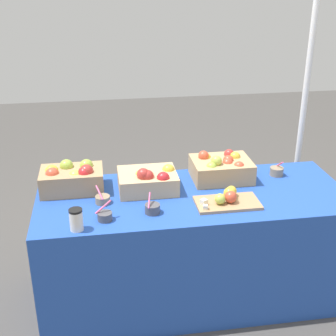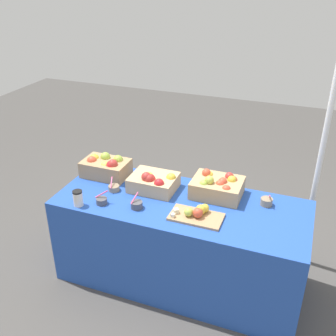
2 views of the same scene
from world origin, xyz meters
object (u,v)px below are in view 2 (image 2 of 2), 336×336
apple_crate_middle (154,182)px  sample_bowl_near (267,202)px  apple_crate_left (106,167)px  apple_crate_right (217,186)px  sample_bowl_extra (114,188)px  sample_bowl_mid (137,205)px  coffee_cup (78,198)px  cutting_board_front (197,214)px  tent_pole (322,152)px  sample_bowl_far (102,201)px

apple_crate_middle → sample_bowl_near: size_ratio=3.25×
apple_crate_left → apple_crate_right: size_ratio=1.01×
apple_crate_right → sample_bowl_extra: bearing=-164.0°
sample_bowl_mid → coffee_cup: size_ratio=0.91×
cutting_board_front → tent_pole: 1.09m
sample_bowl_far → sample_bowl_extra: size_ratio=1.07×
apple_crate_middle → sample_bowl_near: bearing=5.8°
sample_bowl_far → coffee_cup: size_ratio=0.87×
cutting_board_front → coffee_cup: (-0.86, -0.16, 0.03)m
sample_bowl_near → tent_pole: size_ratio=0.05×
tent_pole → sample_bowl_far: bearing=-151.2°
sample_bowl_near → sample_bowl_far: sample_bowl_near is taller
apple_crate_right → cutting_board_front: size_ratio=1.01×
apple_crate_left → sample_bowl_mid: bearing=-39.0°
sample_bowl_far → coffee_cup: (-0.15, -0.08, 0.04)m
coffee_cup → tent_pole: (1.62, 0.89, 0.26)m
sample_bowl_near → cutting_board_front: bearing=-141.8°
apple_crate_right → sample_bowl_far: size_ratio=3.54×
apple_crate_middle → coffee_cup: bearing=-136.1°
sample_bowl_mid → coffee_cup: (-0.42, -0.12, 0.03)m
cutting_board_front → sample_bowl_mid: 0.45m
apple_crate_left → coffee_cup: size_ratio=3.12×
sample_bowl_near → coffee_cup: bearing=-158.8°
sample_bowl_far → tent_pole: (1.47, 0.81, 0.30)m
sample_bowl_extra → apple_crate_right: bearing=16.0°
sample_bowl_mid → tent_pole: bearing=32.6°
sample_bowl_mid → tent_pole: size_ratio=0.05×
sample_bowl_extra → sample_bowl_far: bearing=-88.2°
apple_crate_middle → tent_pole: size_ratio=0.17×
apple_crate_right → sample_bowl_far: (-0.77, -0.43, -0.05)m
sample_bowl_near → sample_bowl_mid: same height
sample_bowl_mid → sample_bowl_extra: size_ratio=1.11×
sample_bowl_far → coffee_cup: coffee_cup is taller
cutting_board_front → sample_bowl_near: (0.43, 0.34, -0.00)m
apple_crate_right → coffee_cup: size_ratio=3.10×
apple_crate_middle → sample_bowl_near: (0.87, 0.09, -0.04)m
apple_crate_left → sample_bowl_extra: size_ratio=3.81×
apple_crate_right → sample_bowl_extra: 0.81m
apple_crate_right → sample_bowl_far: apple_crate_right is taller
apple_crate_left → apple_crate_right: apple_crate_right is taller
apple_crate_middle → cutting_board_front: (0.43, -0.25, -0.04)m
tent_pole → cutting_board_front: bearing=-136.1°
sample_bowl_mid → apple_crate_middle: bearing=87.5°
sample_bowl_near → coffee_cup: coffee_cup is taller
sample_bowl_near → tent_pole: tent_pole is taller
sample_bowl_mid → sample_bowl_far: (-0.27, -0.04, -0.00)m
apple_crate_middle → tent_pole: tent_pole is taller
sample_bowl_far → cutting_board_front: bearing=6.4°
apple_crate_right → cutting_board_front: bearing=-99.1°
sample_bowl_near → sample_bowl_mid: size_ratio=0.99×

